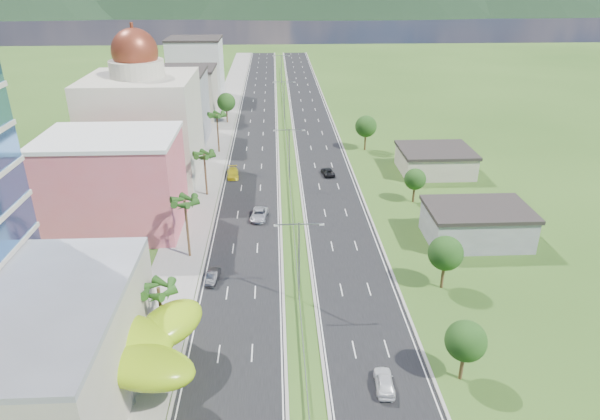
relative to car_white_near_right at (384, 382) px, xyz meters
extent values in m
plane|color=#2D5119|center=(-7.85, 6.01, -0.81)|extent=(500.00, 500.00, 0.00)
cube|color=black|center=(-15.35, 96.01, -0.79)|extent=(11.00, 260.00, 0.04)
cube|color=black|center=(-0.35, 96.01, -0.79)|extent=(11.00, 260.00, 0.04)
cube|color=gray|center=(-24.85, 96.01, -0.75)|extent=(7.00, 260.00, 0.12)
cube|color=gray|center=(-7.85, 78.01, -0.19)|extent=(0.08, 216.00, 0.28)
cube|color=gray|center=(-7.85, 180.01, -0.46)|extent=(0.10, 0.12, 0.70)
cylinder|color=gray|center=(-7.85, 16.01, 4.69)|extent=(0.20, 0.20, 11.00)
cube|color=gray|center=(-9.29, 16.01, 9.99)|extent=(2.88, 0.12, 0.12)
cube|color=gray|center=(-6.41, 16.01, 9.99)|extent=(2.88, 0.12, 0.12)
cube|color=silver|center=(-10.57, 16.01, 9.89)|extent=(0.60, 0.25, 0.18)
cube|color=silver|center=(-5.13, 16.01, 9.89)|extent=(0.60, 0.25, 0.18)
cylinder|color=gray|center=(-7.85, 56.01, 4.69)|extent=(0.20, 0.20, 11.00)
cube|color=gray|center=(-9.29, 56.01, 9.99)|extent=(2.88, 0.12, 0.12)
cube|color=gray|center=(-6.41, 56.01, 9.99)|extent=(2.88, 0.12, 0.12)
cube|color=silver|center=(-10.57, 56.01, 9.89)|extent=(0.60, 0.25, 0.18)
cube|color=silver|center=(-5.13, 56.01, 9.89)|extent=(0.60, 0.25, 0.18)
cylinder|color=gray|center=(-7.85, 101.01, 4.69)|extent=(0.20, 0.20, 11.00)
cube|color=gray|center=(-9.29, 101.01, 9.99)|extent=(2.88, 0.12, 0.12)
cube|color=gray|center=(-6.41, 101.01, 9.99)|extent=(2.88, 0.12, 0.12)
cube|color=silver|center=(-10.57, 101.01, 9.89)|extent=(0.60, 0.25, 0.18)
cube|color=silver|center=(-5.13, 101.01, 9.89)|extent=(0.60, 0.25, 0.18)
cylinder|color=gray|center=(-7.85, 146.01, 4.69)|extent=(0.20, 0.20, 11.00)
cube|color=gray|center=(-9.29, 146.01, 9.99)|extent=(2.88, 0.12, 0.12)
cube|color=gray|center=(-6.41, 146.01, 9.99)|extent=(2.88, 0.12, 0.12)
cube|color=silver|center=(-10.57, 146.01, 9.89)|extent=(0.60, 0.25, 0.18)
cube|color=silver|center=(-5.13, 146.01, 9.89)|extent=(0.60, 0.25, 0.18)
cylinder|color=gray|center=(-31.85, 4.01, 1.19)|extent=(0.50, 0.50, 4.00)
cylinder|color=gray|center=(-24.85, -0.99, 1.19)|extent=(0.50, 0.50, 4.00)
cylinder|color=gray|center=(-28.85, -3.99, 1.19)|extent=(0.50, 0.50, 4.00)
cylinder|color=gray|center=(-22.85, 4.01, 1.19)|extent=(0.50, 0.50, 4.00)
cube|color=#D85863|center=(-35.85, 38.01, 6.69)|extent=(20.00, 15.00, 15.00)
cube|color=beige|center=(-35.85, 61.01, 9.19)|extent=(20.00, 20.00, 20.00)
cylinder|color=beige|center=(-35.85, 61.01, 20.69)|extent=(10.00, 10.00, 3.00)
sphere|color=maroon|center=(-35.85, 61.01, 23.69)|extent=(8.40, 8.40, 8.40)
cube|color=gray|center=(-34.85, 86.01, 7.19)|extent=(16.00, 15.00, 16.00)
cube|color=#AAA48C|center=(-34.85, 108.01, 5.69)|extent=(16.00, 15.00, 13.00)
cube|color=silver|center=(-34.85, 131.01, 8.19)|extent=(16.00, 15.00, 18.00)
cube|color=gray|center=(20.15, 31.01, 1.69)|extent=(15.00, 10.00, 5.00)
cube|color=#AAA48C|center=(22.15, 61.01, 1.39)|extent=(14.00, 12.00, 4.40)
cylinder|color=#47301C|center=(-23.35, 8.01, 2.94)|extent=(0.36, 0.36, 7.50)
cylinder|color=#47301C|center=(-23.35, 28.01, 3.69)|extent=(0.36, 0.36, 9.00)
cylinder|color=#47301C|center=(-23.35, 51.01, 3.19)|extent=(0.36, 0.36, 8.00)
cylinder|color=#47301C|center=(-23.35, 76.01, 3.59)|extent=(0.36, 0.36, 8.80)
cylinder|color=#47301C|center=(-23.35, 101.01, 1.64)|extent=(0.40, 0.40, 4.90)
sphere|color=#224B17|center=(-23.35, 101.01, 4.79)|extent=(4.90, 4.90, 4.90)
cylinder|color=#47301C|center=(8.15, 1.01, 1.29)|extent=(0.40, 0.40, 4.20)
sphere|color=#224B17|center=(8.15, 1.01, 3.99)|extent=(4.20, 4.20, 4.20)
cylinder|color=#47301C|center=(11.15, 18.01, 1.46)|extent=(0.40, 0.40, 4.55)
sphere|color=#224B17|center=(11.15, 18.01, 4.39)|extent=(4.55, 4.55, 4.55)
cylinder|color=#47301C|center=(14.15, 46.01, 1.11)|extent=(0.40, 0.40, 3.85)
sphere|color=#224B17|center=(14.15, 46.01, 3.59)|extent=(3.85, 3.85, 3.85)
cylinder|color=#47301C|center=(10.15, 76.01, 1.64)|extent=(0.40, 0.40, 4.90)
sphere|color=#224B17|center=(10.15, 76.01, 4.79)|extent=(4.90, 4.90, 4.90)
imported|color=black|center=(-19.28, 21.01, -0.10)|extent=(1.89, 4.22, 1.35)
imported|color=#AEB0B6|center=(-13.47, 40.27, -0.02)|extent=(3.18, 5.72, 1.51)
imported|color=gold|center=(-19.17, 60.08, 0.01)|extent=(2.64, 5.59, 1.58)
imported|color=white|center=(0.00, 0.00, 0.00)|extent=(2.10, 4.64, 1.55)
imported|color=black|center=(0.06, 60.26, -0.13)|extent=(2.75, 4.90, 1.29)
camera|label=1|loc=(-10.49, -41.12, 38.20)|focal=32.00mm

